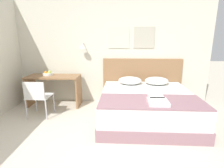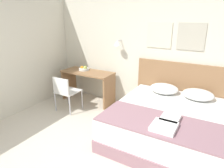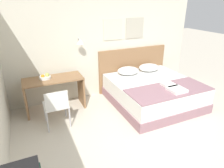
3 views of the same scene
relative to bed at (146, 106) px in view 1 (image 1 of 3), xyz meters
name	(u,v)px [view 1 (image 1 of 3)]	position (x,y,z in m)	size (l,w,h in m)	color
wall_back	(106,52)	(-0.95, 1.07, 1.04)	(5.34, 0.31, 2.65)	beige
bed	(146,106)	(0.00, 0.00, 0.00)	(1.91, 1.96, 0.58)	gray
headboard	(142,81)	(0.00, 1.01, 0.30)	(2.03, 0.06, 1.18)	#8E6642
pillow_left	(130,80)	(-0.32, 0.69, 0.39)	(0.57, 0.48, 0.18)	white
pillow_right	(157,81)	(0.32, 0.69, 0.39)	(0.57, 0.48, 0.18)	white
throw_blanket	(152,101)	(0.00, -0.57, 0.31)	(1.85, 0.79, 0.02)	gray
folded_towel_near_foot	(156,97)	(0.10, -0.43, 0.35)	(0.26, 0.32, 0.06)	white
folded_towel_mid_bed	(158,102)	(0.08, -0.71, 0.35)	(0.33, 0.34, 0.06)	white
desk	(54,85)	(-2.24, 0.67, 0.26)	(1.29, 0.57, 0.78)	#8E6642
desk_chair	(37,95)	(-2.32, -0.07, 0.21)	(0.47, 0.47, 0.82)	white
fruit_bowl	(48,74)	(-2.39, 0.73, 0.53)	(0.25, 0.25, 0.13)	silver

